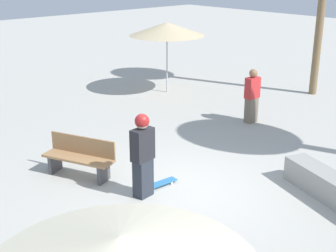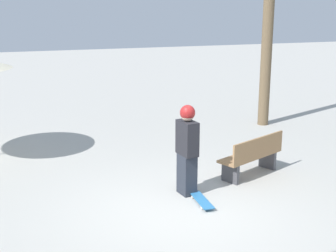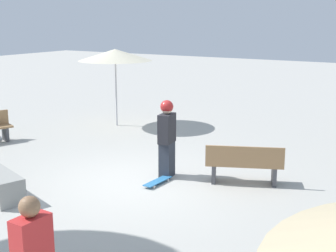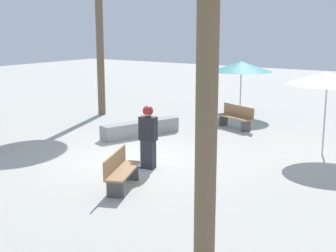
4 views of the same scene
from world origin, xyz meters
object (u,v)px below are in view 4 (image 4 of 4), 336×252
object	(u,v)px
bench_near	(236,117)
bench_far	(121,171)
skater_main	(148,135)
shade_umbrella_teal	(241,66)
concrete_ledge	(141,128)
shade_umbrella_cream	(328,78)
skateboard	(132,164)

from	to	relation	value
bench_near	bench_far	world-z (taller)	same
skater_main	bench_far	size ratio (longest dim) A/B	1.03
bench_far	shade_umbrella_teal	distance (m)	10.13
concrete_ledge	shade_umbrella_teal	xyz separation A→B (m)	(1.19, 5.34, 1.82)
skater_main	shade_umbrella_cream	size ratio (longest dim) A/B	0.69
skater_main	bench_near	size ratio (longest dim) A/B	1.03
skateboard	shade_umbrella_teal	bearing A→B (deg)	-81.01
concrete_ledge	skateboard	bearing A→B (deg)	-56.42
skateboard	bench_near	distance (m)	5.88
skater_main	bench_near	distance (m)	5.81
skater_main	concrete_ledge	world-z (taller)	skater_main
skateboard	shade_umbrella_teal	world-z (taller)	shade_umbrella_teal
concrete_ledge	bench_far	bearing A→B (deg)	-57.35
skateboard	bench_near	bearing A→B (deg)	-88.44
skateboard	shade_umbrella_cream	xyz separation A→B (m)	(3.95, 4.05, 2.21)
bench_near	shade_umbrella_cream	bearing A→B (deg)	175.89
bench_far	bench_near	bearing A→B (deg)	162.33
concrete_ledge	bench_near	bearing A→B (deg)	53.07
skateboard	concrete_ledge	xyz separation A→B (m)	(-1.97, 2.96, 0.20)
concrete_ledge	shade_umbrella_teal	size ratio (longest dim) A/B	1.15
bench_far	shade_umbrella_teal	world-z (taller)	shade_umbrella_teal
skateboard	bench_far	bearing A→B (deg)	124.48
shade_umbrella_teal	bench_far	bearing A→B (deg)	-80.23
bench_near	concrete_ledge	bearing A→B (deg)	74.83
concrete_ledge	shade_umbrella_cream	distance (m)	6.35
concrete_ledge	shade_umbrella_cream	size ratio (longest dim) A/B	1.20
bench_far	shade_umbrella_cream	xyz separation A→B (m)	(3.03, 5.60, 1.84)
skater_main	bench_far	world-z (taller)	skater_main
skateboard	bench_near	size ratio (longest dim) A/B	0.49
skater_main	shade_umbrella_teal	xyz separation A→B (m)	(-1.28, 8.22, 1.15)
skateboard	shade_umbrella_cream	bearing A→B (deg)	-130.64
skater_main	skateboard	xyz separation A→B (m)	(-0.50, -0.08, -0.86)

